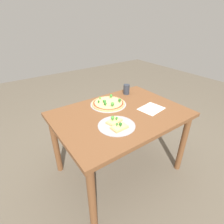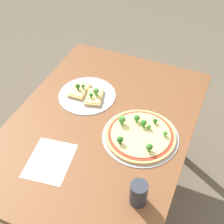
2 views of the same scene
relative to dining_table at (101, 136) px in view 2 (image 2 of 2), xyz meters
The scene contains 6 objects.
ground_plane 0.64m from the dining_table, ahead, with size 8.00×8.00×0.00m, color brown.
dining_table is the anchor object (origin of this frame).
pizza_tray_whole 0.24m from the dining_table, 87.88° to the left, with size 0.37×0.37×0.07m.
pizza_tray_slice 0.24m from the dining_table, 136.40° to the right, with size 0.31×0.31×0.07m.
drinking_cup 0.48m from the dining_table, 43.46° to the left, with size 0.07×0.07×0.11m, color #2D333D.
paper_menu 0.33m from the dining_table, 20.71° to the right, with size 0.23×0.19×0.00m, color white.
Camera 2 is at (0.96, 0.47, 1.86)m, focal length 50.00 mm.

